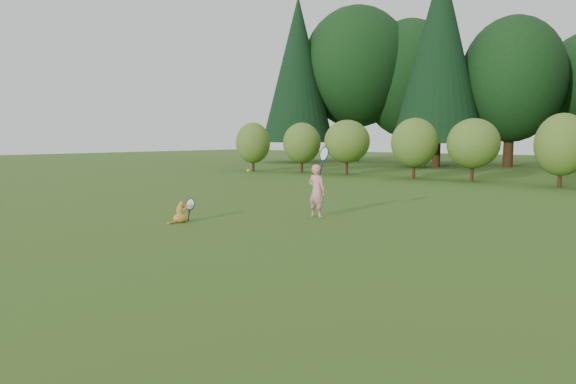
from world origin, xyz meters
The scene contains 6 objects.
ground centered at (0.00, 0.00, 0.00)m, with size 100.00×100.00×0.00m, color #315919.
shrub_row centered at (0.00, 13.00, 1.40)m, with size 28.00×3.00×2.80m, color #3F6920, non-canonical shape.
woodland_backdrop centered at (0.00, 23.00, 7.50)m, with size 48.00×10.00×15.00m, color black, non-canonical shape.
child centered at (0.02, 2.07, 0.63)m, with size 0.68×0.43×1.80m.
cat centered at (-1.86, -0.29, 0.24)m, with size 0.41×0.65×0.63m.
tennis_ball centered at (-0.08, -0.07, 1.17)m, with size 0.06×0.06×0.06m.
Camera 1 is at (6.29, -6.77, 1.79)m, focal length 30.00 mm.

